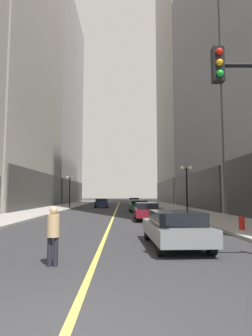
# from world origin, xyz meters

# --- Properties ---
(ground_plane) EXTENTS (200.00, 200.00, 0.00)m
(ground_plane) POSITION_xyz_m (0.00, 35.00, 0.00)
(ground_plane) COLOR #2D2D30
(sidewalk_left) EXTENTS (4.50, 78.00, 0.15)m
(sidewalk_left) POSITION_xyz_m (-8.25, 35.00, 0.07)
(sidewalk_left) COLOR #9E9991
(sidewalk_left) RESTS_ON ground
(sidewalk_right) EXTENTS (4.50, 78.00, 0.15)m
(sidewalk_right) POSITION_xyz_m (8.25, 35.00, 0.07)
(sidewalk_right) COLOR #9E9991
(sidewalk_right) RESTS_ON ground
(lane_centre_stripe) EXTENTS (0.16, 70.00, 0.01)m
(lane_centre_stripe) POSITION_xyz_m (0.00, 35.00, 0.00)
(lane_centre_stripe) COLOR #E5D64C
(lane_centre_stripe) RESTS_ON ground
(building_left_far) EXTENTS (10.90, 26.00, 47.40)m
(building_left_far) POSITION_xyz_m (-15.85, 60.00, 23.60)
(building_left_far) COLOR gray
(building_left_far) RESTS_ON ground
(building_right_mid) EXTENTS (13.58, 24.00, 40.32)m
(building_right_mid) POSITION_xyz_m (17.19, 34.50, 20.09)
(building_right_mid) COLOR gray
(building_right_mid) RESTS_ON ground
(building_right_far) EXTENTS (15.50, 26.00, 65.61)m
(building_right_far) POSITION_xyz_m (18.16, 60.00, 32.74)
(building_right_far) COLOR #A8A399
(building_right_far) RESTS_ON ground
(car_grey) EXTENTS (2.07, 4.56, 1.32)m
(car_grey) POSITION_xyz_m (2.76, 6.46, 0.72)
(car_grey) COLOR slate
(car_grey) RESTS_ON ground
(car_maroon) EXTENTS (1.73, 4.03, 1.32)m
(car_maroon) POSITION_xyz_m (2.59, 16.92, 0.72)
(car_maroon) COLOR maroon
(car_maroon) RESTS_ON ground
(car_green) EXTENTS (2.09, 4.50, 1.32)m
(car_green) POSITION_xyz_m (2.56, 26.95, 0.72)
(car_green) COLOR #196038
(car_green) RESTS_ON ground
(car_navy) EXTENTS (2.05, 4.27, 1.32)m
(car_navy) POSITION_xyz_m (-2.36, 38.01, 0.72)
(car_navy) COLOR #141E4C
(car_navy) RESTS_ON ground
(car_silver) EXTENTS (2.08, 4.47, 1.32)m
(car_silver) POSITION_xyz_m (2.86, 47.39, 0.72)
(car_silver) COLOR #B7B7BC
(car_silver) RESTS_ON ground
(pedestrian_in_tan_trench) EXTENTS (0.36, 0.36, 1.61)m
(pedestrian_in_tan_trench) POSITION_xyz_m (-1.11, 3.73, 0.93)
(pedestrian_in_tan_trench) COLOR black
(pedestrian_in_tan_trench) RESTS_ON ground
(street_lamp_left_far) EXTENTS (1.06, 0.36, 4.43)m
(street_lamp_left_far) POSITION_xyz_m (-6.40, 33.80, 3.26)
(street_lamp_left_far) COLOR black
(street_lamp_left_far) RESTS_ON ground
(street_lamp_right_mid) EXTENTS (1.06, 0.36, 4.43)m
(street_lamp_right_mid) POSITION_xyz_m (6.40, 20.09, 3.26)
(street_lamp_right_mid) COLOR black
(street_lamp_right_mid) RESTS_ON ground
(fire_hydrant_right) EXTENTS (0.28, 0.28, 0.80)m
(fire_hydrant_right) POSITION_xyz_m (6.90, 10.27, 0.40)
(fire_hydrant_right) COLOR red
(fire_hydrant_right) RESTS_ON ground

